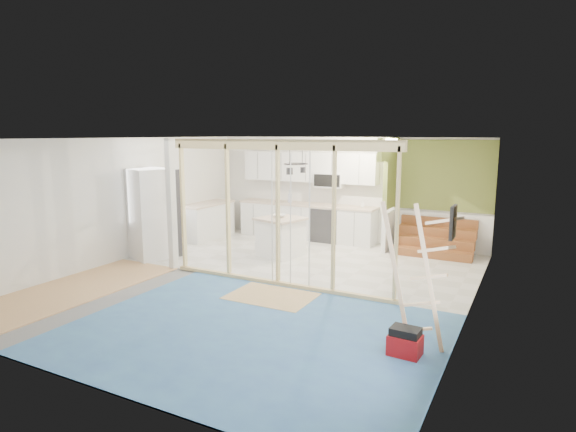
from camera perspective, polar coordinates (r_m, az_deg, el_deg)
The scene contains 17 objects.
room at distance 8.53m, azimuth -2.98°, elevation 0.39°, with size 7.01×8.01×2.61m.
floor_overlays at distance 8.85m, azimuth -2.29°, elevation -7.86°, with size 7.00×8.00×0.03m.
stud_frame at distance 8.61m, azimuth -4.39°, elevation 2.41°, with size 4.66×0.14×2.60m.
base_cabinets at distance 12.33m, azimuth -1.47°, elevation -0.61°, with size 4.45×2.24×0.93m.
upper_cabinets at distance 12.22m, azimuth 2.70°, elevation 5.68°, with size 3.60×0.41×0.85m.
green_partition at distance 11.27m, azimuth 15.75°, elevation 0.49°, with size 2.25×1.51×2.60m.
pot_rack at distance 10.25m, azimuth 0.89°, elevation 5.89°, with size 0.52×0.52×0.72m.
sheathing_panel at distance 5.49m, azimuth 18.34°, elevation -5.38°, with size 0.02×4.00×2.60m, color tan.
electrical_panel at distance 6.00m, azimuth 18.98°, elevation -0.72°, with size 0.04×0.30×0.40m, color #333338.
ceiling_light at distance 10.65m, azimuth 11.98°, elevation 8.76°, with size 0.32×0.32×0.08m, color #FFEABF.
fridge at distance 10.79m, azimuth -15.98°, elevation 0.25°, with size 1.09×1.05×1.95m.
island at distance 10.57m, azimuth -0.87°, elevation -2.55°, with size 1.09×1.09×0.87m.
bowl at distance 10.53m, azimuth -1.02°, elevation 0.02°, with size 0.28×0.28×0.07m, color white.
soap_bottle_a at distance 12.37m, azimuth 0.21°, elevation 2.33°, with size 0.12×0.12×0.32m, color #AAADBD.
soap_bottle_b at distance 11.77m, azimuth 8.83°, elevation 1.49°, with size 0.08×0.08×0.18m, color white.
toolbox at distance 6.21m, azimuth 13.71°, elevation -14.38°, with size 0.40×0.31×0.37m.
ladder at distance 6.18m, azimuth 14.99°, elevation -6.97°, with size 0.99×0.11×1.85m.
Camera 1 is at (4.28, -7.25, 2.69)m, focal length 30.00 mm.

